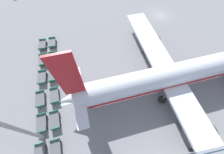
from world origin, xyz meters
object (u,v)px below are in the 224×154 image
baggage_dolly_row_near_col_b (43,60)px  baggage_dolly_row_mid_a_col_e (55,120)px  baggage_dolly_row_mid_a_col_a (52,43)px  baggage_dolly_row_mid_a_col_c (52,75)px  baggage_dolly_row_near_col_c (42,77)px  baggage_dolly_row_near_col_f (40,154)px  baggage_dolly_row_near_col_d (40,99)px  baggage_dolly_row_mid_a_col_d (54,96)px  airplane (175,75)px  baggage_dolly_row_mid_a_col_f (56,150)px  baggage_dolly_row_near_col_e (41,123)px  baggage_dolly_row_near_col_a (42,45)px  baggage_dolly_row_mid_a_col_b (52,58)px

baggage_dolly_row_near_col_b → baggage_dolly_row_mid_a_col_e: 12.62m
baggage_dolly_row_mid_a_col_a → baggage_dolly_row_mid_a_col_c: (8.37, 0.29, 0.00)m
baggage_dolly_row_near_col_c → baggage_dolly_row_mid_a_col_c: size_ratio=1.00×
baggage_dolly_row_near_col_c → baggage_dolly_row_mid_a_col_a: same height
baggage_dolly_row_near_col_c → baggage_dolly_row_near_col_f: bearing=2.4°
baggage_dolly_row_near_col_d → baggage_dolly_row_mid_a_col_d: (-0.20, 2.30, 0.00)m
airplane → baggage_dolly_row_mid_a_col_f: size_ratio=10.74×
baggage_dolly_row_near_col_e → baggage_dolly_row_mid_a_col_e: bearing=91.7°
baggage_dolly_row_near_col_f → baggage_dolly_row_mid_a_col_c: bearing=173.9°
baggage_dolly_row_near_col_a → baggage_dolly_row_mid_a_col_c: same height
baggage_dolly_row_mid_a_col_f → baggage_dolly_row_mid_a_col_c: bearing=-176.5°
baggage_dolly_row_mid_a_col_f → baggage_dolly_row_near_col_e: bearing=-152.4°
baggage_dolly_row_near_col_d → baggage_dolly_row_mid_a_col_a: same height
baggage_dolly_row_near_col_b → baggage_dolly_row_mid_a_col_c: 4.41m
airplane → baggage_dolly_row_near_col_b: size_ratio=10.72×
airplane → baggage_dolly_row_near_col_a: airplane is taller
baggage_dolly_row_near_col_b → baggage_dolly_row_near_col_f: same height
baggage_dolly_row_near_col_c → baggage_dolly_row_near_col_d: (4.31, 0.01, 0.00)m
baggage_dolly_row_mid_a_col_e → baggage_dolly_row_mid_a_col_a: bearing=-177.2°
baggage_dolly_row_mid_a_col_c → baggage_dolly_row_mid_a_col_e: bearing=3.7°
baggage_dolly_row_mid_a_col_c → baggage_dolly_row_near_col_a: bearing=-164.1°
airplane → baggage_dolly_row_near_col_a: (-13.84, -22.90, -2.70)m
baggage_dolly_row_mid_a_col_f → baggage_dolly_row_near_col_b: bearing=-170.5°
baggage_dolly_row_mid_a_col_f → baggage_dolly_row_mid_a_col_b: bearing=-176.8°
baggage_dolly_row_near_col_c → baggage_dolly_row_mid_a_col_a: 8.67m
baggage_dolly_row_mid_a_col_f → baggage_dolly_row_near_col_a: bearing=-171.6°
airplane → baggage_dolly_row_near_col_e: airplane is taller
baggage_dolly_row_near_col_b → baggage_dolly_row_near_col_c: bearing=1.6°
baggage_dolly_row_near_col_b → baggage_dolly_row_mid_a_col_c: bearing=27.0°
baggage_dolly_row_near_col_a → baggage_dolly_row_near_col_e: size_ratio=0.99×
baggage_dolly_row_near_col_f → baggage_dolly_row_mid_a_col_b: size_ratio=0.99×
baggage_dolly_row_near_col_a → baggage_dolly_row_mid_a_col_b: bearing=27.9°
baggage_dolly_row_near_col_a → baggage_dolly_row_near_col_d: (12.65, 0.46, 0.00)m
baggage_dolly_row_near_col_d → baggage_dolly_row_mid_a_col_e: bearing=31.2°
baggage_dolly_row_mid_a_col_c → baggage_dolly_row_mid_a_col_a: bearing=-178.0°
baggage_dolly_row_near_col_b → baggage_dolly_row_mid_a_col_f: 16.82m
baggage_dolly_row_mid_a_col_c → baggage_dolly_row_near_col_e: bearing=-9.4°
baggage_dolly_row_mid_a_col_b → baggage_dolly_row_near_col_f: bearing=-4.1°
baggage_dolly_row_near_col_b → baggage_dolly_row_near_col_d: size_ratio=1.00×
baggage_dolly_row_near_col_a → baggage_dolly_row_near_col_b: bearing=4.4°
baggage_dolly_row_near_col_f → baggage_dolly_row_near_col_e: bearing=-179.3°
baggage_dolly_row_mid_a_col_c → baggage_dolly_row_mid_a_col_e: (8.44, 0.54, 0.00)m
baggage_dolly_row_near_col_c → baggage_dolly_row_mid_a_col_d: bearing=29.4°
baggage_dolly_row_mid_a_col_c → baggage_dolly_row_mid_a_col_e: 8.46m
baggage_dolly_row_near_col_c → baggage_dolly_row_near_col_e: 8.36m
baggage_dolly_row_near_col_e → baggage_dolly_row_mid_a_col_f: (4.17, 2.18, 0.00)m
baggage_dolly_row_near_col_e → baggage_dolly_row_near_col_f: (4.28, 0.05, 0.00)m
baggage_dolly_row_near_col_d → baggage_dolly_row_mid_a_col_d: bearing=94.9°
baggage_dolly_row_near_col_b → baggage_dolly_row_mid_a_col_e: bearing=11.6°
baggage_dolly_row_near_col_a → baggage_dolly_row_mid_a_col_a: (-0.17, 2.04, 0.00)m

